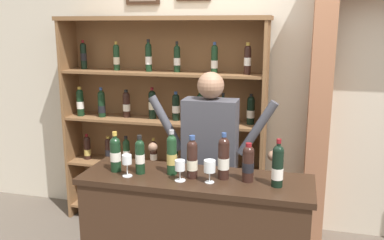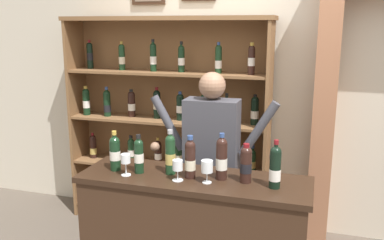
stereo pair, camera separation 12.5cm
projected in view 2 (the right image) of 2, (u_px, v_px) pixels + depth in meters
The scene contains 13 objects.
back_wall at pixel (247, 56), 4.04m from camera, with size 12.00×0.19×3.42m.
wine_shelf at pixel (168, 118), 4.15m from camera, with size 2.06×0.38×2.09m.
shopkeeper at pixel (212, 148), 3.39m from camera, with size 1.09×0.22×1.65m.
tasting_bottle_vin_santo at pixel (115, 152), 2.94m from camera, with size 0.08×0.08×0.29m.
tasting_bottle_super_tuscan at pixel (139, 155), 2.89m from camera, with size 0.07×0.07×0.28m.
tasting_bottle_riserva at pixel (170, 154), 2.86m from camera, with size 0.07×0.07×0.32m.
tasting_bottle_brunello at pixel (190, 158), 2.79m from camera, with size 0.07×0.07×0.30m.
tasting_bottle_grappa at pixel (222, 158), 2.77m from camera, with size 0.08×0.08×0.32m.
tasting_bottle_bianco at pixel (246, 163), 2.71m from camera, with size 0.08×0.08×0.26m.
tasting_bottle_rosso at pixel (275, 167), 2.62m from camera, with size 0.07×0.07×0.32m.
wine_glass_spare at pixel (178, 167), 2.75m from camera, with size 0.07×0.07×0.14m.
wine_glass_right at pixel (207, 167), 2.71m from camera, with size 0.08×0.08×0.15m.
wine_glass_center at pixel (126, 160), 2.84m from camera, with size 0.07×0.07×0.15m.
Camera 2 is at (0.68, -2.56, 2.01)m, focal length 38.74 mm.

